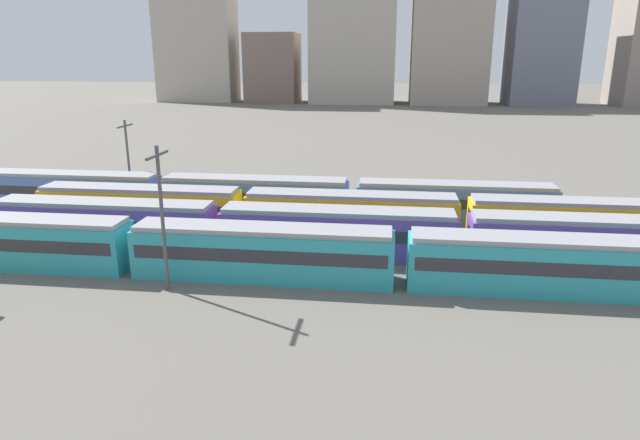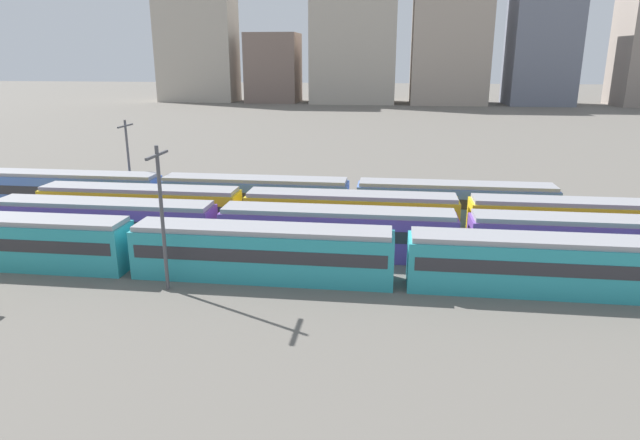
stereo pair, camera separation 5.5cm
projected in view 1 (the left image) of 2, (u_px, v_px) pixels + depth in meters
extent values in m
plane|color=#666059|center=(151.00, 237.00, 47.50)|extent=(600.00, 600.00, 0.00)
cube|color=teal|center=(10.00, 244.00, 40.48)|extent=(18.00, 3.00, 3.40)
cube|color=#2D2D33|center=(9.00, 238.00, 40.36)|extent=(17.20, 3.06, 0.90)
cube|color=#939399|center=(6.00, 219.00, 39.95)|extent=(17.60, 2.70, 0.35)
cube|color=teal|center=(263.00, 255.00, 38.18)|extent=(18.00, 3.00, 3.40)
cube|color=#2D2D33|center=(263.00, 249.00, 38.06)|extent=(17.20, 3.06, 0.90)
cube|color=#939399|center=(262.00, 229.00, 37.65)|extent=(17.60, 2.70, 0.35)
cube|color=teal|center=(548.00, 267.00, 35.88)|extent=(18.00, 3.00, 3.40)
cube|color=#2D2D33|center=(549.00, 262.00, 35.76)|extent=(17.20, 3.06, 0.90)
cube|color=#939399|center=(551.00, 240.00, 35.35)|extent=(17.60, 2.70, 0.35)
cube|color=#6B429E|center=(105.00, 225.00, 44.86)|extent=(18.00, 3.00, 3.40)
cube|color=#2D2D33|center=(105.00, 221.00, 44.74)|extent=(17.20, 3.06, 0.90)
cube|color=#939399|center=(103.00, 203.00, 44.33)|extent=(17.60, 2.70, 0.35)
cube|color=#6B429E|center=(337.00, 234.00, 42.56)|extent=(18.00, 3.00, 3.40)
cube|color=#2D2D33|center=(337.00, 229.00, 42.44)|extent=(17.20, 3.06, 0.90)
cube|color=#939399|center=(337.00, 211.00, 42.03)|extent=(17.60, 2.70, 0.35)
cube|color=#6B429E|center=(596.00, 245.00, 40.26)|extent=(18.00, 3.00, 3.40)
cube|color=#2D2D33|center=(596.00, 239.00, 40.14)|extent=(17.20, 3.06, 0.90)
cube|color=#939399|center=(599.00, 220.00, 39.73)|extent=(17.60, 2.70, 0.35)
cube|color=yellow|center=(141.00, 209.00, 49.73)|extent=(18.00, 3.00, 3.40)
cube|color=#2D2D33|center=(140.00, 205.00, 49.61)|extent=(17.20, 3.06, 0.90)
cube|color=#939399|center=(139.00, 189.00, 49.20)|extent=(17.60, 2.70, 0.35)
cube|color=yellow|center=(351.00, 216.00, 47.43)|extent=(18.00, 3.00, 3.40)
cube|color=#2D2D33|center=(351.00, 212.00, 47.31)|extent=(17.20, 3.06, 0.90)
cube|color=#939399|center=(351.00, 195.00, 46.90)|extent=(17.60, 2.70, 0.35)
cube|color=yellow|center=(582.00, 224.00, 45.13)|extent=(18.00, 3.00, 3.40)
cube|color=#2D2D33|center=(582.00, 220.00, 45.01)|extent=(17.20, 3.06, 0.90)
cube|color=#939399|center=(585.00, 202.00, 44.60)|extent=(17.60, 2.70, 0.35)
cube|color=#4C70BC|center=(72.00, 192.00, 55.85)|extent=(18.00, 3.00, 3.40)
cube|color=#2D2D33|center=(72.00, 188.00, 55.74)|extent=(17.20, 3.06, 0.90)
cube|color=#939399|center=(70.00, 174.00, 55.32)|extent=(17.60, 2.70, 0.35)
cube|color=#4C70BC|center=(255.00, 198.00, 53.55)|extent=(18.00, 3.00, 3.40)
cube|color=#2D2D33|center=(255.00, 194.00, 53.44)|extent=(17.20, 3.06, 0.90)
cube|color=#939399|center=(254.00, 179.00, 53.02)|extent=(17.60, 2.70, 0.35)
cube|color=#4C70BC|center=(454.00, 204.00, 51.25)|extent=(18.00, 3.00, 3.40)
cube|color=#2D2D33|center=(455.00, 200.00, 51.13)|extent=(17.20, 3.06, 0.90)
cube|color=#939399|center=(456.00, 185.00, 50.72)|extent=(17.60, 2.70, 0.35)
cylinder|color=#4C4C51|center=(163.00, 220.00, 35.41)|extent=(0.24, 0.24, 9.57)
cube|color=#47474C|center=(157.00, 155.00, 34.23)|extent=(0.16, 3.20, 0.16)
cylinder|color=#4C4C51|center=(129.00, 163.00, 57.07)|extent=(0.24, 0.24, 8.73)
cube|color=#47474C|center=(125.00, 126.00, 56.01)|extent=(0.16, 3.20, 0.16)
cube|color=#B2A899|center=(196.00, 29.00, 188.01)|extent=(26.03, 13.83, 48.11)
cube|color=#7A665B|center=(273.00, 68.00, 188.38)|extent=(17.16, 16.02, 22.67)
cube|color=#B2A899|center=(354.00, 26.00, 181.25)|extent=(27.64, 20.31, 49.61)
cube|color=#A89989|center=(449.00, 40.00, 178.79)|extent=(24.09, 21.20, 40.33)
cube|color=slate|center=(541.00, 50.00, 176.19)|extent=(19.90, 19.42, 33.92)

